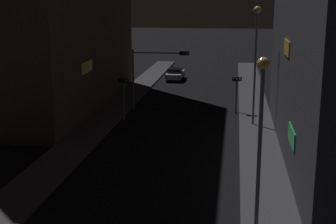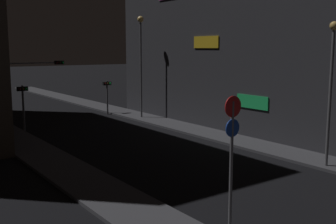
{
  "view_description": "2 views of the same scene",
  "coord_description": "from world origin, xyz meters",
  "px_view_note": "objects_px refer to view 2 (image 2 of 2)",
  "views": [
    {
      "loc": [
        4.25,
        -5.17,
        9.65
      ],
      "look_at": [
        0.42,
        22.58,
        3.03
      ],
      "focal_mm": 52.22,
      "sensor_mm": 36.0,
      "label": 1
    },
    {
      "loc": [
        -13.74,
        0.3,
        6.2
      ],
      "look_at": [
        1.33,
        21.3,
        2.26
      ],
      "focal_mm": 44.52,
      "sensor_mm": 36.0,
      "label": 2
    }
  ],
  "objects_px": {
    "sign_pole_left": "(231,161)",
    "street_lamp_far_block": "(141,48)",
    "traffic_light_overhead": "(31,77)",
    "traffic_light_left_kerb": "(23,98)",
    "street_lamp_near_block": "(331,75)",
    "traffic_light_right_kerb": "(107,90)"
  },
  "relations": [
    {
      "from": "traffic_light_left_kerb",
      "to": "street_lamp_far_block",
      "type": "bearing_deg",
      "value": -2.86
    },
    {
      "from": "traffic_light_overhead",
      "to": "traffic_light_right_kerb",
      "type": "xyz_separation_m",
      "value": [
        7.01,
        -0.34,
        -1.51
      ]
    },
    {
      "from": "traffic_light_right_kerb",
      "to": "street_lamp_near_block",
      "type": "height_order",
      "value": "street_lamp_near_block"
    },
    {
      "from": "traffic_light_left_kerb",
      "to": "street_lamp_near_block",
      "type": "height_order",
      "value": "street_lamp_near_block"
    },
    {
      "from": "traffic_light_overhead",
      "to": "traffic_light_left_kerb",
      "type": "xyz_separation_m",
      "value": [
        -1.91,
        -3.84,
        -1.33
      ]
    },
    {
      "from": "traffic_light_left_kerb",
      "to": "traffic_light_overhead",
      "type": "bearing_deg",
      "value": 63.61
    },
    {
      "from": "sign_pole_left",
      "to": "street_lamp_near_block",
      "type": "distance_m",
      "value": 11.56
    },
    {
      "from": "sign_pole_left",
      "to": "street_lamp_near_block",
      "type": "relative_size",
      "value": 0.64
    },
    {
      "from": "traffic_light_overhead",
      "to": "street_lamp_far_block",
      "type": "xyz_separation_m",
      "value": [
        8.29,
        -4.35,
        2.44
      ]
    },
    {
      "from": "sign_pole_left",
      "to": "street_lamp_near_block",
      "type": "xyz_separation_m",
      "value": [
        10.72,
        3.9,
        1.88
      ]
    },
    {
      "from": "traffic_light_overhead",
      "to": "street_lamp_near_block",
      "type": "height_order",
      "value": "street_lamp_near_block"
    },
    {
      "from": "sign_pole_left",
      "to": "street_lamp_near_block",
      "type": "bearing_deg",
      "value": 19.99
    },
    {
      "from": "sign_pole_left",
      "to": "traffic_light_right_kerb",
      "type": "bearing_deg",
      "value": 69.72
    },
    {
      "from": "traffic_light_overhead",
      "to": "street_lamp_near_block",
      "type": "bearing_deg",
      "value": -71.44
    },
    {
      "from": "traffic_light_overhead",
      "to": "sign_pole_left",
      "type": "height_order",
      "value": "traffic_light_overhead"
    },
    {
      "from": "traffic_light_left_kerb",
      "to": "sign_pole_left",
      "type": "relative_size",
      "value": 0.73
    },
    {
      "from": "street_lamp_far_block",
      "to": "street_lamp_near_block",
      "type": "bearing_deg",
      "value": -91.45
    },
    {
      "from": "street_lamp_near_block",
      "to": "sign_pole_left",
      "type": "bearing_deg",
      "value": -160.01
    },
    {
      "from": "traffic_light_right_kerb",
      "to": "traffic_light_left_kerb",
      "type": "bearing_deg",
      "value": -158.56
    },
    {
      "from": "traffic_light_overhead",
      "to": "sign_pole_left",
      "type": "distance_m",
      "value": 27.33
    },
    {
      "from": "sign_pole_left",
      "to": "street_lamp_far_block",
      "type": "xyz_separation_m",
      "value": [
        11.2,
        22.82,
        3.27
      ]
    },
    {
      "from": "sign_pole_left",
      "to": "traffic_light_overhead",
      "type": "bearing_deg",
      "value": 83.9
    }
  ]
}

